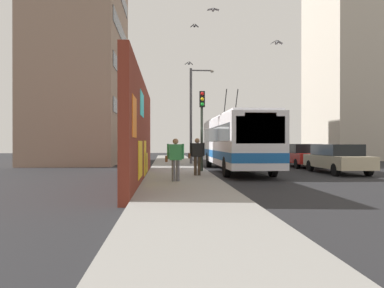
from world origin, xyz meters
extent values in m
plane|color=#232326|center=(0.00, 0.00, 0.00)|extent=(80.00, 80.00, 0.00)
cube|color=gray|center=(0.00, 1.60, 0.07)|extent=(48.00, 3.20, 0.15)
cube|color=maroon|center=(-4.55, 3.35, 2.16)|extent=(12.91, 0.30, 4.31)
cube|color=orange|center=(-9.50, 3.19, 2.43)|extent=(1.39, 0.02, 1.22)
cube|color=yellow|center=(-2.70, 3.19, 0.69)|extent=(1.85, 0.02, 0.94)
cube|color=yellow|center=(-3.90, 3.19, 0.98)|extent=(1.61, 0.02, 1.55)
cube|color=yellow|center=(-6.98, 3.19, 1.06)|extent=(2.07, 0.02, 1.34)
cube|color=#33D8E5|center=(-5.99, 3.19, 3.16)|extent=(2.02, 0.02, 0.94)
cube|color=gray|center=(10.48, 9.20, 8.45)|extent=(11.25, 6.47, 16.89)
cube|color=black|center=(10.48, 5.95, 4.40)|extent=(9.57, 0.04, 1.10)
cube|color=black|center=(10.48, 5.95, 7.60)|extent=(9.57, 0.04, 1.10)
cube|color=black|center=(10.48, 5.95, 10.80)|extent=(9.57, 0.04, 1.10)
cube|color=#B2A899|center=(16.32, -17.00, 9.03)|extent=(9.50, 7.52, 18.07)
cube|color=silver|center=(0.89, -1.80, 1.76)|extent=(11.61, 2.52, 2.62)
cube|color=silver|center=(0.89, -1.80, 3.13)|extent=(11.14, 2.32, 0.12)
cube|color=#1959A5|center=(0.89, -1.80, 1.00)|extent=(11.63, 2.54, 0.44)
cube|color=black|center=(-4.89, -1.80, 2.22)|extent=(0.04, 2.14, 1.18)
cube|color=black|center=(0.89, -1.80, 2.16)|extent=(10.68, 2.55, 0.84)
cube|color=orange|center=(-4.88, -1.80, 2.82)|extent=(0.06, 1.39, 0.28)
cylinder|color=black|center=(2.63, -2.15, 3.97)|extent=(1.43, 0.06, 2.00)
cylinder|color=black|center=(2.63, -1.45, 3.97)|extent=(1.43, 0.06, 2.00)
cylinder|color=black|center=(-2.82, -2.94, 0.50)|extent=(1.00, 0.28, 1.00)
cylinder|color=black|center=(-2.82, -0.66, 0.50)|extent=(1.00, 0.28, 1.00)
cylinder|color=black|center=(4.60, -2.94, 0.50)|extent=(1.00, 0.28, 1.00)
cylinder|color=black|center=(4.60, -0.66, 0.50)|extent=(1.00, 0.28, 1.00)
cube|color=#C6B793|center=(-1.08, -7.00, 0.65)|extent=(4.91, 1.91, 0.66)
cube|color=black|center=(-0.98, -7.00, 1.28)|extent=(2.95, 1.72, 0.60)
cylinder|color=black|center=(-2.70, -7.85, 0.32)|extent=(0.64, 0.22, 0.64)
cylinder|color=black|center=(-2.70, -6.15, 0.32)|extent=(0.64, 0.22, 0.64)
cylinder|color=black|center=(0.54, -7.85, 0.32)|extent=(0.64, 0.22, 0.64)
cylinder|color=black|center=(0.54, -6.15, 0.32)|extent=(0.64, 0.22, 0.64)
cube|color=#B21E19|center=(4.26, -7.00, 0.65)|extent=(4.74, 1.92, 0.66)
cube|color=black|center=(4.35, -7.00, 1.28)|extent=(2.85, 1.73, 0.60)
cylinder|color=black|center=(2.69, -7.86, 0.32)|extent=(0.64, 0.22, 0.64)
cylinder|color=black|center=(2.69, -6.14, 0.32)|extent=(0.64, 0.22, 0.64)
cylinder|color=black|center=(5.82, -7.86, 0.32)|extent=(0.64, 0.22, 0.64)
cylinder|color=black|center=(5.82, -6.14, 0.32)|extent=(0.64, 0.22, 0.64)
cube|color=#38383D|center=(10.46, -7.00, 0.65)|extent=(4.17, 1.78, 0.66)
cube|color=black|center=(10.54, -7.00, 1.28)|extent=(2.50, 1.60, 0.60)
cylinder|color=black|center=(9.08, -7.79, 0.32)|extent=(0.64, 0.22, 0.64)
cylinder|color=black|center=(9.08, -6.21, 0.32)|extent=(0.64, 0.22, 0.64)
cylinder|color=black|center=(11.83, -7.79, 0.32)|extent=(0.64, 0.22, 0.64)
cylinder|color=black|center=(11.83, -6.21, 0.32)|extent=(0.64, 0.22, 0.64)
cylinder|color=#3F3326|center=(-3.38, 0.72, 0.58)|extent=(0.14, 0.14, 0.85)
cylinder|color=#3F3326|center=(-3.38, 0.89, 0.58)|extent=(0.14, 0.14, 0.85)
cube|color=black|center=(-3.38, 0.81, 1.33)|extent=(0.22, 0.50, 0.64)
cylinder|color=black|center=(-3.38, 0.51, 1.36)|extent=(0.09, 0.09, 0.61)
cylinder|color=black|center=(-3.38, 1.10, 1.36)|extent=(0.09, 0.09, 0.61)
sphere|color=#936B4C|center=(-3.38, 0.81, 1.76)|extent=(0.23, 0.23, 0.23)
cube|color=#593319|center=(-3.38, 1.17, 1.05)|extent=(0.14, 0.10, 0.24)
cylinder|color=#595960|center=(-5.96, 1.80, 0.57)|extent=(0.14, 0.14, 0.83)
cylinder|color=#595960|center=(-5.96, 1.97, 0.57)|extent=(0.14, 0.14, 0.83)
cube|color=#338C4C|center=(-5.96, 1.88, 1.29)|extent=(0.22, 0.49, 0.62)
cylinder|color=#338C4C|center=(-5.96, 1.59, 1.33)|extent=(0.09, 0.09, 0.59)
cylinder|color=#338C4C|center=(-5.96, 2.17, 1.33)|extent=(0.09, 0.09, 0.59)
sphere|color=#936B4C|center=(-5.96, 1.88, 1.72)|extent=(0.23, 0.23, 0.23)
cube|color=#593319|center=(-5.96, 2.24, 1.03)|extent=(0.14, 0.10, 0.24)
cylinder|color=#2D382D|center=(-0.83, 0.35, 2.28)|extent=(0.14, 0.14, 4.27)
cube|color=black|center=(-1.05, 0.35, 3.97)|extent=(0.20, 0.28, 0.84)
sphere|color=red|center=(-1.16, 0.35, 4.25)|extent=(0.18, 0.18, 0.18)
sphere|color=yellow|center=(-1.16, 0.35, 3.97)|extent=(0.18, 0.18, 0.18)
sphere|color=green|center=(-1.16, 0.35, 3.69)|extent=(0.18, 0.18, 0.18)
cylinder|color=#4C4C51|center=(6.34, 0.45, 3.61)|extent=(0.18, 0.18, 6.92)
cylinder|color=#4C4C51|center=(6.34, -0.33, 6.92)|extent=(0.10, 1.55, 0.10)
ellipsoid|color=silver|center=(6.34, -1.10, 6.87)|extent=(0.44, 0.28, 0.20)
ellipsoid|color=gray|center=(-4.58, -2.59, 6.05)|extent=(0.32, 0.14, 0.12)
cube|color=gray|center=(-4.58, -2.73, 6.08)|extent=(0.20, 0.25, 0.16)
cube|color=gray|center=(-4.58, -2.45, 6.08)|extent=(0.20, 0.25, 0.16)
ellipsoid|color=#47474C|center=(2.61, 0.47, 8.96)|extent=(0.32, 0.14, 0.12)
cube|color=#47474C|center=(2.61, 0.33, 8.99)|extent=(0.20, 0.23, 0.19)
cube|color=#47474C|center=(2.61, 0.61, 8.99)|extent=(0.20, 0.23, 0.19)
ellipsoid|color=gray|center=(-3.27, 0.05, 7.89)|extent=(0.32, 0.14, 0.12)
cube|color=gray|center=(-3.27, -0.09, 7.92)|extent=(0.20, 0.28, 0.09)
cube|color=gray|center=(-3.27, 0.19, 7.92)|extent=(0.20, 0.28, 0.09)
ellipsoid|color=#47474C|center=(3.08, 0.80, 6.71)|extent=(0.32, 0.14, 0.12)
cube|color=#47474C|center=(3.08, 0.66, 6.74)|extent=(0.20, 0.23, 0.19)
cube|color=#47474C|center=(3.08, 0.94, 6.74)|extent=(0.20, 0.23, 0.19)
camera|label=1|loc=(-20.63, 2.26, 1.67)|focal=34.84mm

